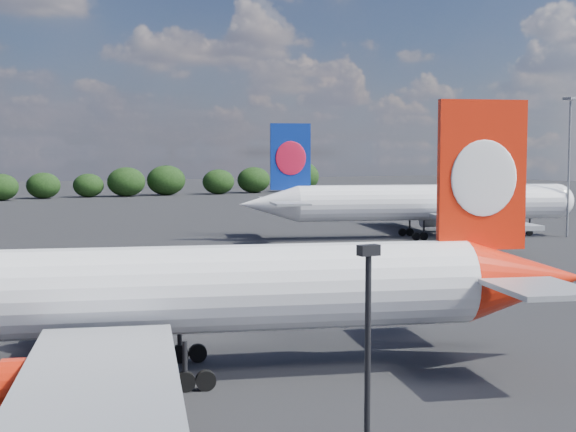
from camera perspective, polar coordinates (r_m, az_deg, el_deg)
name	(u,v)px	position (r m, az deg, el deg)	size (l,w,h in m)	color
qantas_airliner	(176,293)	(42.16, -7.96, -5.42)	(43.95, 42.15, 14.59)	white
china_southern_airliner	(419,204)	(111.11, 9.29, 0.88)	(46.77, 44.87, 15.56)	white
apron_lamp_post	(367,400)	(21.34, 5.66, -12.90)	(0.55, 0.30, 9.35)	black
floodlight_mast_near	(569,145)	(117.38, 19.38, 4.79)	(1.60, 1.60, 19.28)	gray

